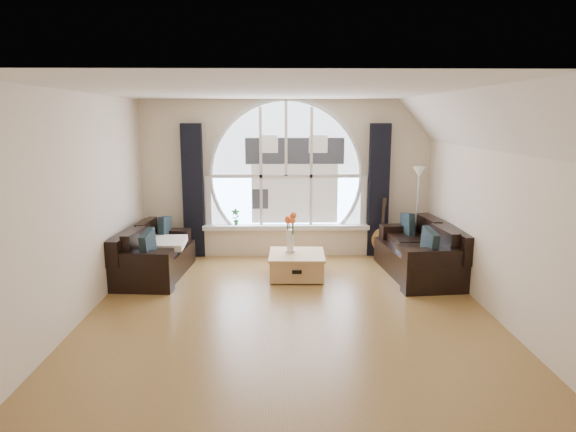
# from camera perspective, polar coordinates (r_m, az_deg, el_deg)

# --- Properties ---
(ground) EXTENTS (5.00, 5.50, 0.01)m
(ground) POSITION_cam_1_polar(r_m,az_deg,el_deg) (6.45, 0.15, -10.76)
(ground) COLOR brown
(ground) RESTS_ON ground
(ceiling) EXTENTS (5.00, 5.50, 0.01)m
(ceiling) POSITION_cam_1_polar(r_m,az_deg,el_deg) (5.99, 0.17, 13.95)
(ceiling) COLOR silver
(ceiling) RESTS_ON ground
(wall_back) EXTENTS (5.00, 0.01, 2.70)m
(wall_back) POSITION_cam_1_polar(r_m,az_deg,el_deg) (8.80, -0.23, 4.25)
(wall_back) COLOR beige
(wall_back) RESTS_ON ground
(wall_front) EXTENTS (5.00, 0.01, 2.70)m
(wall_front) POSITION_cam_1_polar(r_m,az_deg,el_deg) (3.40, 1.16, -6.94)
(wall_front) COLOR beige
(wall_front) RESTS_ON ground
(wall_left) EXTENTS (0.01, 5.50, 2.70)m
(wall_left) POSITION_cam_1_polar(r_m,az_deg,el_deg) (6.52, -22.38, 0.98)
(wall_left) COLOR beige
(wall_left) RESTS_ON ground
(wall_right) EXTENTS (0.01, 5.50, 2.70)m
(wall_right) POSITION_cam_1_polar(r_m,az_deg,el_deg) (6.62, 22.35, 1.12)
(wall_right) COLOR beige
(wall_right) RESTS_ON ground
(attic_slope) EXTENTS (0.92, 5.50, 0.72)m
(attic_slope) POSITION_cam_1_polar(r_m,az_deg,el_deg) (6.42, 20.52, 9.95)
(attic_slope) COLOR silver
(attic_slope) RESTS_ON ground
(arched_window) EXTENTS (2.60, 0.06, 2.15)m
(arched_window) POSITION_cam_1_polar(r_m,az_deg,el_deg) (8.74, -0.23, 6.02)
(arched_window) COLOR silver
(arched_window) RESTS_ON wall_back
(window_sill) EXTENTS (2.90, 0.22, 0.08)m
(window_sill) POSITION_cam_1_polar(r_m,az_deg,el_deg) (8.84, -0.21, -1.24)
(window_sill) COLOR white
(window_sill) RESTS_ON wall_back
(window_frame) EXTENTS (2.76, 0.08, 2.15)m
(window_frame) POSITION_cam_1_polar(r_m,az_deg,el_deg) (8.71, -0.22, 6.00)
(window_frame) COLOR white
(window_frame) RESTS_ON wall_back
(neighbor_house) EXTENTS (1.70, 0.02, 1.50)m
(neighbor_house) POSITION_cam_1_polar(r_m,az_deg,el_deg) (8.74, 0.76, 5.19)
(neighbor_house) COLOR silver
(neighbor_house) RESTS_ON wall_back
(curtain_left) EXTENTS (0.35, 0.12, 2.30)m
(curtain_left) POSITION_cam_1_polar(r_m,az_deg,el_deg) (8.83, -10.67, 2.77)
(curtain_left) COLOR black
(curtain_left) RESTS_ON ground
(curtain_right) EXTENTS (0.35, 0.12, 2.30)m
(curtain_right) POSITION_cam_1_polar(r_m,az_deg,el_deg) (8.87, 10.18, 2.83)
(curtain_right) COLOR black
(curtain_right) RESTS_ON ground
(sofa_left) EXTENTS (0.97, 1.74, 0.74)m
(sofa_left) POSITION_cam_1_polar(r_m,az_deg,el_deg) (7.98, -14.85, -3.80)
(sofa_left) COLOR black
(sofa_left) RESTS_ON ground
(sofa_right) EXTENTS (1.08, 1.90, 0.81)m
(sofa_right) POSITION_cam_1_polar(r_m,az_deg,el_deg) (8.01, 14.69, -3.74)
(sofa_right) COLOR black
(sofa_right) RESTS_ON ground
(coffee_chest) EXTENTS (0.86, 0.86, 0.41)m
(coffee_chest) POSITION_cam_1_polar(r_m,az_deg,el_deg) (7.72, 0.99, -5.43)
(coffee_chest) COLOR #AF844F
(coffee_chest) RESTS_ON ground
(throw_blanket) EXTENTS (0.55, 0.55, 0.10)m
(throw_blanket) POSITION_cam_1_polar(r_m,az_deg,el_deg) (7.98, -13.52, -2.99)
(throw_blanket) COLOR silver
(throw_blanket) RESTS_ON sofa_left
(vase_flowers) EXTENTS (0.24, 0.24, 0.70)m
(vase_flowers) POSITION_cam_1_polar(r_m,az_deg,el_deg) (7.68, 0.24, -1.26)
(vase_flowers) COLOR white
(vase_flowers) RESTS_ON coffee_chest
(floor_lamp) EXTENTS (0.24, 0.24, 1.60)m
(floor_lamp) POSITION_cam_1_polar(r_m,az_deg,el_deg) (8.66, 14.34, 0.10)
(floor_lamp) COLOR #B2B2B2
(floor_lamp) RESTS_ON ground
(guitar) EXTENTS (0.42, 0.34, 1.06)m
(guitar) POSITION_cam_1_polar(r_m,az_deg,el_deg) (8.88, 10.61, -1.25)
(guitar) COLOR brown
(guitar) RESTS_ON ground
(potted_plant) EXTENTS (0.16, 0.12, 0.29)m
(potted_plant) POSITION_cam_1_polar(r_m,az_deg,el_deg) (8.83, -5.93, -0.08)
(potted_plant) COLOR #1E6023
(potted_plant) RESTS_ON window_sill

